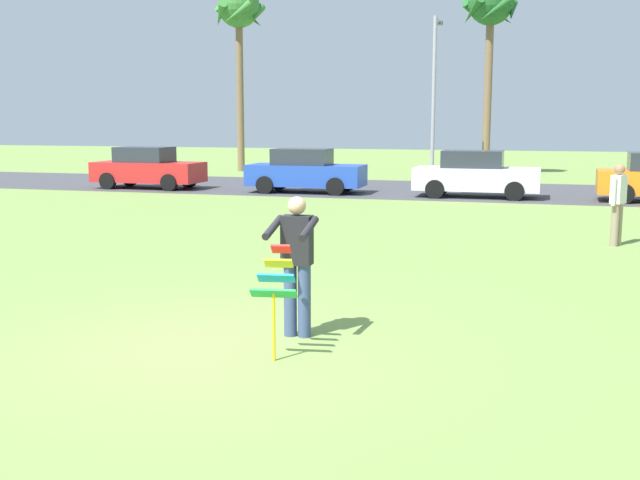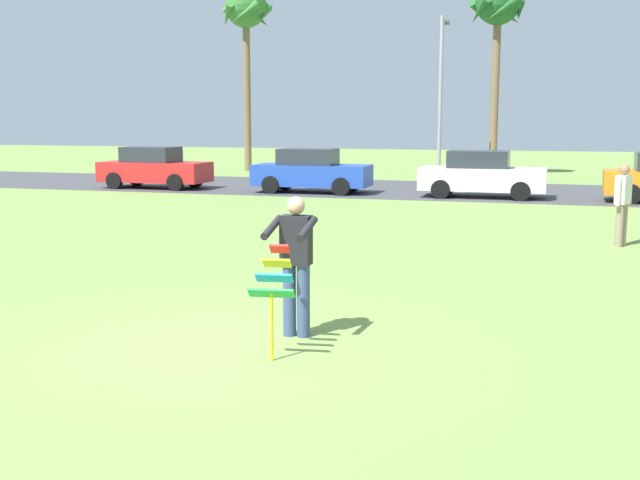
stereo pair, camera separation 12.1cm
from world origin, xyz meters
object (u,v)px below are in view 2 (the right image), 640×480
object	(u,v)px
kite_held	(274,283)
streetlight_pole	(441,88)
palm_tree_right_near	(498,11)
parked_car_blue	(311,172)
person_walker_far	(623,202)
parked_car_white	(482,175)
palm_tree_left_near	(246,15)
person_kite_flyer	(296,261)
parked_car_red	(154,168)

from	to	relation	value
kite_held	streetlight_pole	bearing A→B (deg)	94.05
streetlight_pole	palm_tree_right_near	bearing A→B (deg)	58.08
parked_car_blue	person_walker_far	distance (m)	13.68
palm_tree_right_near	parked_car_blue	bearing A→B (deg)	-118.48
parked_car_blue	parked_car_white	bearing A→B (deg)	0.01
parked_car_blue	streetlight_pole	world-z (taller)	streetlight_pole
kite_held	palm_tree_left_near	bearing A→B (deg)	112.64
kite_held	parked_car_blue	bearing A→B (deg)	106.27
parked_car_white	person_walker_far	distance (m)	10.22
person_walker_far	parked_car_white	bearing A→B (deg)	111.41
person_walker_far	person_kite_flyer	bearing A→B (deg)	-117.46
kite_held	person_walker_far	xyz separation A→B (m)	(4.35, 9.24, 0.09)
parked_car_red	kite_held	bearing A→B (deg)	-57.71
parked_car_blue	person_walker_far	xyz separation A→B (m)	(9.82, -9.51, 0.16)
palm_tree_left_near	palm_tree_right_near	distance (m)	12.38
person_kite_flyer	palm_tree_left_near	xyz separation A→B (m)	(-12.14, 28.34, 6.86)
parked_car_red	parked_car_blue	world-z (taller)	same
parked_car_blue	palm_tree_right_near	world-z (taller)	palm_tree_right_near
streetlight_pole	palm_tree_left_near	bearing A→B (deg)	162.70
parked_car_red	streetlight_pole	bearing A→B (deg)	35.69
kite_held	parked_car_white	size ratio (longest dim) A/B	0.29
palm_tree_left_near	parked_car_blue	bearing A→B (deg)	-57.26
kite_held	person_walker_far	size ratio (longest dim) A/B	0.71
parked_car_white	parked_car_red	bearing A→B (deg)	180.00
person_kite_flyer	parked_car_white	world-z (taller)	person_kite_flyer
kite_held	person_walker_far	bearing A→B (deg)	64.77
person_kite_flyer	person_walker_far	bearing A→B (deg)	62.54
parked_car_blue	parked_car_white	distance (m)	6.09
parked_car_red	palm_tree_right_near	world-z (taller)	palm_tree_right_near
person_kite_flyer	palm_tree_left_near	distance (m)	31.58
kite_held	person_walker_far	distance (m)	10.21
kite_held	palm_tree_left_near	size ratio (longest dim) A/B	0.13
parked_car_blue	palm_tree_right_near	distance (m)	13.72
palm_tree_right_near	streetlight_pole	distance (m)	5.26
kite_held	palm_tree_right_near	bearing A→B (deg)	89.59
parked_car_blue	person_walker_far	world-z (taller)	person_walker_far
kite_held	parked_car_blue	distance (m)	19.53
person_kite_flyer	streetlight_pole	world-z (taller)	streetlight_pole
palm_tree_left_near	kite_held	bearing A→B (deg)	-67.36
kite_held	person_walker_far	world-z (taller)	person_walker_far
person_kite_flyer	streetlight_pole	size ratio (longest dim) A/B	0.25
person_kite_flyer	parked_car_blue	xyz separation A→B (m)	(-5.45, 17.93, -0.18)
parked_car_white	person_walker_far	bearing A→B (deg)	-68.59
parked_car_white	palm_tree_right_near	size ratio (longest dim) A/B	0.47
palm_tree_left_near	person_walker_far	bearing A→B (deg)	-50.34
person_kite_flyer	palm_tree_left_near	bearing A→B (deg)	113.19
person_kite_flyer	parked_car_white	bearing A→B (deg)	87.94
parked_car_white	streetlight_pole	world-z (taller)	streetlight_pole
parked_car_red	person_walker_far	xyz separation A→B (m)	(16.20, -9.51, 0.16)
parked_car_blue	kite_held	bearing A→B (deg)	-73.73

